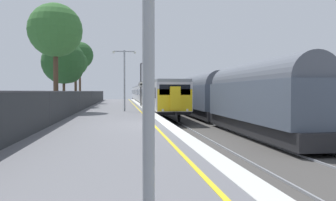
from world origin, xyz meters
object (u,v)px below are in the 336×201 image
at_px(freight_train_adjacent_track, 223,95).
at_px(platform_lamp_mid, 124,75).
at_px(speed_limit_sign, 141,91).
at_px(signal_gantry, 143,79).
at_px(background_tree_centre, 75,64).
at_px(commuter_train_at_platform, 146,94).
at_px(background_tree_back, 80,56).
at_px(background_tree_left, 65,64).
at_px(background_tree_right, 55,32).

distance_m(freight_train_adjacent_track, platform_lamp_mid, 8.47).
height_order(speed_limit_sign, platform_lamp_mid, platform_lamp_mid).
bearing_deg(signal_gantry, background_tree_centre, 166.07).
bearing_deg(freight_train_adjacent_track, commuter_train_at_platform, 97.99).
bearing_deg(commuter_train_at_platform, background_tree_back, -149.33).
bearing_deg(platform_lamp_mid, speed_limit_sign, 77.15).
relative_size(signal_gantry, background_tree_back, 0.58).
height_order(background_tree_left, background_tree_centre, background_tree_left).
bearing_deg(background_tree_back, commuter_train_at_platform, 30.67).
bearing_deg(freight_train_adjacent_track, background_tree_right, 168.40).
distance_m(commuter_train_at_platform, signal_gantry, 15.11).
xyz_separation_m(commuter_train_at_platform, platform_lamp_mid, (-3.77, -25.63, 1.82)).
bearing_deg(speed_limit_sign, background_tree_back, 125.21).
bearing_deg(platform_lamp_mid, background_tree_right, -178.62).
bearing_deg(background_tree_back, speed_limit_sign, -54.79).
height_order(background_tree_centre, background_tree_right, background_tree_right).
bearing_deg(platform_lamp_mid, background_tree_back, 107.07).
bearing_deg(signal_gantry, freight_train_adjacent_track, -68.07).
bearing_deg(signal_gantry, speed_limit_sign, -99.29).
height_order(commuter_train_at_platform, background_tree_right, background_tree_right).
distance_m(signal_gantry, platform_lamp_mid, 10.96).
bearing_deg(commuter_train_at_platform, freight_train_adjacent_track, -82.01).
distance_m(freight_train_adjacent_track, signal_gantry, 14.77).
xyz_separation_m(freight_train_adjacent_track, background_tree_right, (-13.43, 2.76, 5.15)).
height_order(platform_lamp_mid, background_tree_centre, background_tree_centre).
relative_size(freight_train_adjacent_track, platform_lamp_mid, 5.18).
relative_size(background_tree_right, background_tree_back, 1.03).
height_order(freight_train_adjacent_track, background_tree_right, background_tree_right).
bearing_deg(speed_limit_sign, background_tree_left, -178.83).
height_order(speed_limit_sign, background_tree_back, background_tree_back).
bearing_deg(background_tree_right, freight_train_adjacent_track, -11.60).
xyz_separation_m(signal_gantry, speed_limit_sign, (-0.37, -2.27, -1.38)).
bearing_deg(freight_train_adjacent_track, background_tree_centre, 131.06).
distance_m(speed_limit_sign, platform_lamp_mid, 8.76).
bearing_deg(speed_limit_sign, background_tree_centre, 151.09).
bearing_deg(background_tree_back, background_tree_centre, -88.00).
height_order(speed_limit_sign, background_tree_centre, background_tree_centre).
bearing_deg(background_tree_centre, background_tree_back, 92.00).
bearing_deg(background_tree_back, signal_gantry, -47.30).
distance_m(signal_gantry, speed_limit_sign, 2.68).
relative_size(commuter_train_at_platform, background_tree_left, 8.28).
bearing_deg(background_tree_back, platform_lamp_mid, -72.93).
xyz_separation_m(signal_gantry, platform_lamp_mid, (-2.30, -10.71, -0.05)).
height_order(signal_gantry, background_tree_centre, background_tree_centre).
xyz_separation_m(commuter_train_at_platform, background_tree_back, (-9.85, -5.84, 5.42)).
relative_size(commuter_train_at_platform, background_tree_centre, 8.98).
bearing_deg(background_tree_centre, background_tree_right, -89.20).
height_order(commuter_train_at_platform, background_tree_back, background_tree_back).
relative_size(platform_lamp_mid, background_tree_back, 0.60).
bearing_deg(background_tree_right, background_tree_back, 91.22).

